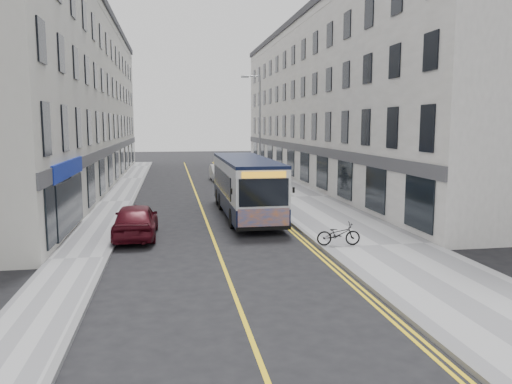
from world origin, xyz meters
name	(u,v)px	position (x,y,z in m)	size (l,w,h in m)	color
ground	(216,247)	(0.00, 0.00, 0.00)	(140.00, 140.00, 0.00)	black
pavement_east	(296,197)	(6.25, 12.00, 0.06)	(4.50, 64.00, 0.12)	#959597
pavement_west	(116,202)	(-5.00, 12.00, 0.06)	(2.00, 64.00, 0.12)	#959597
kerb_east	(261,198)	(4.00, 12.00, 0.07)	(0.18, 64.00, 0.13)	slate
kerb_west	(133,202)	(-4.00, 12.00, 0.07)	(0.18, 64.00, 0.13)	slate
road_centre_line	(199,201)	(0.00, 12.00, 0.00)	(0.12, 64.00, 0.01)	yellow
road_dbl_yellow_inner	(255,199)	(3.55, 12.00, 0.00)	(0.10, 64.00, 0.01)	yellow
road_dbl_yellow_outer	(258,199)	(3.75, 12.00, 0.00)	(0.10, 64.00, 0.01)	yellow
terrace_east	(331,103)	(11.50, 21.00, 6.50)	(6.00, 46.00, 13.00)	white
terrace_west	(71,101)	(-9.00, 21.00, 6.50)	(6.00, 46.00, 13.00)	beige
streetlamp	(259,130)	(4.17, 14.00, 4.38)	(1.32, 0.18, 8.00)	#909498
city_bus	(245,184)	(2.14, 6.48, 1.65)	(2.43, 10.39, 3.02)	black
bicycle	(338,234)	(4.64, -1.02, 0.56)	(0.59, 1.69, 0.89)	black
pedestrian_near	(281,180)	(5.45, 12.67, 1.12)	(0.73, 0.48, 2.01)	olive
pedestrian_far	(286,179)	(6.34, 15.01, 0.95)	(0.80, 0.63, 1.65)	black
car_white	(219,173)	(2.40, 23.17, 0.67)	(1.42, 4.08, 1.35)	silver
car_maroon	(136,220)	(-3.19, 2.18, 0.75)	(1.76, 4.38, 1.49)	#470B15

